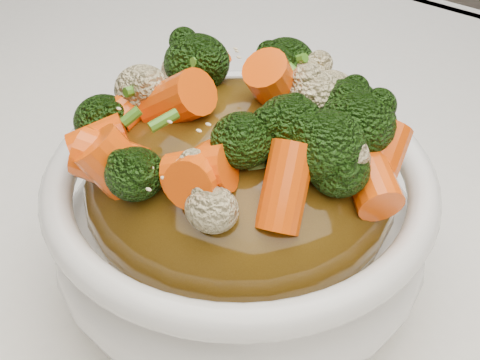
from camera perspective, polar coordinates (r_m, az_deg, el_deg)
The scene contains 8 objects.
tablecloth at distance 0.42m, azimuth 7.73°, elevation -10.68°, with size 1.20×0.80×0.04m, color white.
bowl at distance 0.38m, azimuth 0.00°, elevation -3.68°, with size 0.21×0.21×0.08m, color white, non-canonical shape.
sauce_base at distance 0.36m, azimuth 0.00°, elevation -0.36°, with size 0.17×0.17×0.09m, color #4B330D.
carrots at distance 0.32m, azimuth 0.00°, elevation 7.85°, with size 0.17×0.17×0.05m, color #FF5508, non-canonical shape.
broccoli at distance 0.32m, azimuth 0.00°, elevation 7.70°, with size 0.17×0.17×0.04m, color black, non-canonical shape.
cauliflower at distance 0.32m, azimuth 0.00°, elevation 7.41°, with size 0.17×0.17×0.03m, color beige, non-canonical shape.
scallions at distance 0.32m, azimuth 0.00°, elevation 7.99°, with size 0.12×0.12×0.02m, color #3E7B1C, non-canonical shape.
sesame_seeds at distance 0.32m, azimuth 0.00°, elevation 7.99°, with size 0.15×0.15×0.01m, color beige, non-canonical shape.
Camera 1 is at (0.11, -0.25, 1.05)m, focal length 50.00 mm.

